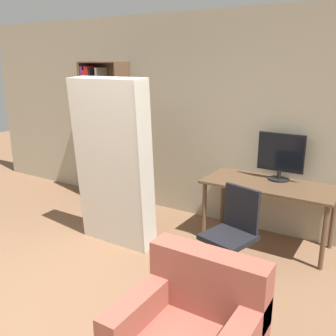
% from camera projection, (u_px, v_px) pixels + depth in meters
% --- Properties ---
extents(ground_plane, '(16.00, 16.00, 0.00)m').
position_uv_depth(ground_plane, '(20.00, 335.00, 2.97)').
color(ground_plane, brown).
extents(wall_back, '(8.00, 0.06, 2.70)m').
position_uv_depth(wall_back, '(196.00, 119.00, 4.99)').
color(wall_back, tan).
rests_on(wall_back, ground).
extents(desk, '(1.48, 0.67, 0.74)m').
position_uv_depth(desk, '(269.00, 191.00, 4.29)').
color(desk, brown).
rests_on(desk, ground).
extents(monitor, '(0.54, 0.24, 0.56)m').
position_uv_depth(monitor, '(281.00, 155.00, 4.32)').
color(monitor, black).
rests_on(monitor, desk).
extents(office_chair, '(0.54, 0.54, 0.90)m').
position_uv_depth(office_chair, '(231.00, 242.00, 3.72)').
color(office_chair, '#4C4C51').
rests_on(office_chair, ground).
extents(bookshelf, '(0.71, 0.34, 2.08)m').
position_uv_depth(bookshelf, '(102.00, 133.00, 5.71)').
color(bookshelf, brown).
rests_on(bookshelf, ground).
extents(mattress_near, '(0.92, 0.37, 1.93)m').
position_uv_depth(mattress_near, '(114.00, 164.00, 4.22)').
color(mattress_near, beige).
rests_on(mattress_near, ground).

